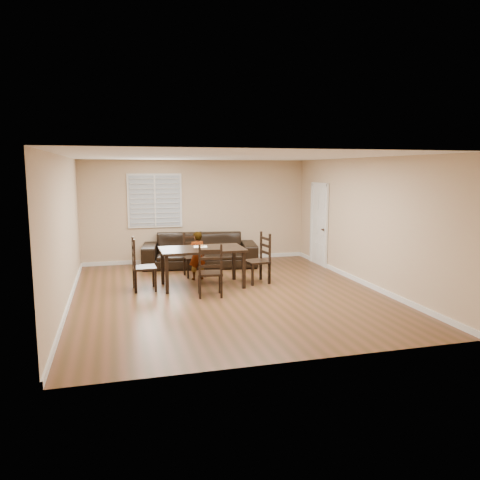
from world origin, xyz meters
name	(u,v)px	position (x,y,z in m)	size (l,w,h in m)	color
ground	(227,293)	(0.00, 0.00, 0.00)	(7.00, 7.00, 0.00)	brown
room	(227,202)	(0.04, 0.18, 1.81)	(6.04, 7.04, 2.72)	#C7AF86
dining_table	(202,252)	(-0.38, 0.70, 0.73)	(1.75, 0.99, 0.82)	black
chair_near	(193,256)	(-0.39, 1.80, 0.46)	(0.48, 0.46, 1.02)	black
chair_far	(210,273)	(-0.39, -0.23, 0.48)	(0.53, 0.50, 1.05)	black
chair_left	(138,267)	(-1.71, 0.69, 0.49)	(0.47, 0.50, 1.09)	black
chair_right	(262,260)	(0.96, 0.72, 0.50)	(0.53, 0.55, 1.09)	black
child	(197,256)	(-0.38, 1.33, 0.55)	(0.40, 0.26, 1.09)	gray
napkin	(200,247)	(-0.38, 0.89, 0.82)	(0.28, 0.28, 0.00)	white
donut	(201,246)	(-0.35, 0.89, 0.84)	(0.10, 0.10, 0.04)	#B87A42
sofa	(200,250)	(-0.06, 2.74, 0.42)	(2.86, 1.12, 0.83)	black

